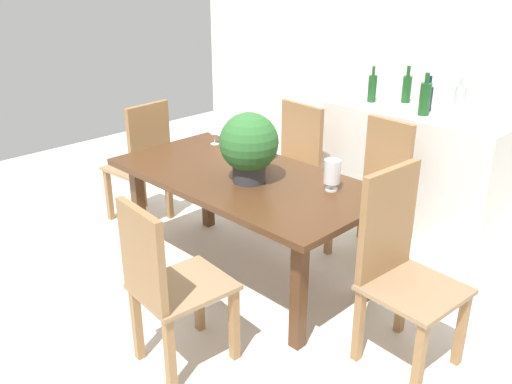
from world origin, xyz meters
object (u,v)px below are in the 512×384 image
wine_bottle_green (428,98)px  wine_bottle_clear (425,98)px  wine_bottle_amber (460,98)px  wine_bottle_dark (407,88)px  kitchen_counter (415,167)px  chair_head_end (143,159)px  chair_far_left (292,157)px  dining_table (244,187)px  crystal_vase_left (265,142)px  wine_glass (214,131)px  chair_foot_end (399,260)px  crystal_vase_center_near (332,172)px  wine_bottle_tall (372,88)px  chair_near_right (165,282)px  flower_centerpiece (249,145)px  chair_far_right (377,183)px

wine_bottle_green → wine_bottle_clear: bearing=-71.6°
wine_bottle_amber → wine_bottle_dark: wine_bottle_dark is taller
kitchen_counter → wine_bottle_clear: bearing=-58.0°
chair_head_end → kitchen_counter: 2.17m
kitchen_counter → chair_far_left: bearing=-138.6°
dining_table → crystal_vase_left: 0.38m
chair_far_left → crystal_vase_left: 0.75m
chair_head_end → wine_glass: 0.68m
chair_foot_end → crystal_vase_center_near: chair_foot_end is taller
crystal_vase_left → wine_bottle_amber: wine_bottle_amber is taller
crystal_vase_left → wine_bottle_tall: wine_bottle_tall is taller
chair_far_left → chair_near_right: bearing=-62.7°
chair_foot_end → kitchen_counter: chair_foot_end is taller
chair_near_right → flower_centerpiece: size_ratio=2.20×
chair_foot_end → chair_head_end: size_ratio=1.05×
crystal_vase_left → wine_bottle_green: (0.49, 1.28, 0.18)m
dining_table → chair_far_right: size_ratio=1.83×
crystal_vase_center_near → wine_bottle_clear: size_ratio=0.61×
chair_near_right → wine_bottle_tall: (-0.48, 2.44, 0.52)m
chair_far_right → crystal_vase_center_near: (0.14, -0.72, 0.31)m
wine_bottle_tall → chair_near_right: bearing=-78.9°
chair_far_left → flower_centerpiece: (0.49, -0.97, 0.44)m
dining_table → crystal_vase_left: (-0.11, 0.30, 0.21)m
chair_foot_end → crystal_vase_left: 1.32m
wine_bottle_amber → wine_bottle_tall: bearing=-159.5°
dining_table → wine_bottle_amber: size_ratio=7.17×
kitchen_counter → wine_bottle_amber: 0.63m
kitchen_counter → wine_bottle_green: (0.04, 0.01, 0.57)m
kitchen_counter → chair_near_right: bearing=-88.9°
chair_foot_end → chair_far_left: (-1.54, 0.91, -0.04)m
wine_bottle_clear → wine_bottle_green: (-0.05, 0.14, -0.03)m
chair_far_right → flower_centerpiece: flower_centerpiece is taller
wine_bottle_amber → flower_centerpiece: bearing=-104.0°
wine_bottle_tall → wine_bottle_clear: bearing=-8.6°
crystal_vase_left → wine_bottle_tall: 1.23m
chair_head_end → flower_centerpiece: (1.26, -0.06, 0.42)m
chair_far_left → wine_bottle_amber: bearing=45.6°
flower_centerpiece → wine_bottle_tall: bearing=96.7°
flower_centerpiece → wine_bottle_clear: bearing=77.6°
wine_bottle_clear → wine_bottle_tall: (-0.51, 0.08, -0.01)m
wine_bottle_dark → wine_bottle_green: size_ratio=1.11×
wine_glass → chair_far_right: bearing=31.7°
dining_table → wine_bottle_clear: size_ratio=5.71×
chair_near_right → chair_foot_end: bearing=-123.9°
dining_table → wine_glass: (-0.61, 0.29, 0.19)m
crystal_vase_left → wine_bottle_clear: (0.53, 1.14, 0.20)m
flower_centerpiece → wine_bottle_clear: wine_bottle_clear is taller
crystal_vase_left → wine_glass: 0.51m
chair_near_right → wine_glass: (-1.01, 1.21, 0.31)m
dining_table → chair_foot_end: bearing=0.4°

